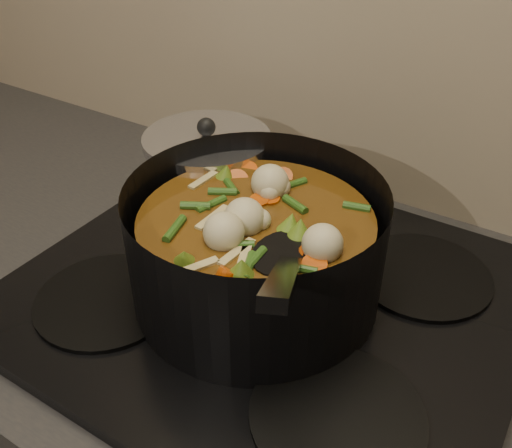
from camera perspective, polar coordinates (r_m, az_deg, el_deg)
The scene contains 3 objects.
stovetop at distance 0.75m, azimuth 1.29°, elevation -6.97°, with size 0.62×0.54×0.03m.
stockpot at distance 0.69m, azimuth 0.02°, elevation -2.51°, with size 0.37×0.41×0.23m.
saucepan at distance 0.86m, azimuth -4.75°, elevation 5.07°, with size 0.19×0.19×0.15m.
Camera 1 is at (0.29, 1.45, 1.42)m, focal length 40.00 mm.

